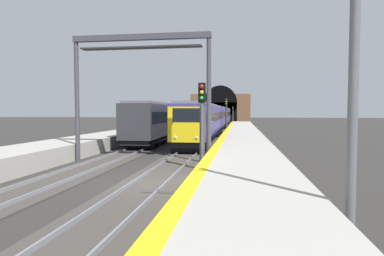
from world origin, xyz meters
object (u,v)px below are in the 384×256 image
object	(u,v)px
railway_signal_far	(233,113)
train_main_approaching	(216,117)
train_adjacent_platform	(178,118)
overhead_signal_gantry	(141,67)
catenary_mast_near	(352,72)
railway_signal_near	(202,117)
railway_signal_mid	(226,112)

from	to	relation	value
railway_signal_far	train_main_approaching	bearing A→B (deg)	-2.57
train_adjacent_platform	overhead_signal_gantry	xyz separation A→B (m)	(-23.83, -2.23, 3.57)
overhead_signal_gantry	catenary_mast_near	bearing A→B (deg)	-144.11
railway_signal_near	catenary_mast_near	bearing A→B (deg)	25.28
catenary_mast_near	railway_signal_far	bearing A→B (deg)	2.99
railway_signal_near	overhead_signal_gantry	size ratio (longest dim) A/B	0.54
railway_signal_mid	overhead_signal_gantry	size ratio (longest dim) A/B	0.59
train_adjacent_platform	railway_signal_near	xyz separation A→B (m)	(-26.13, -6.26, 0.57)
train_main_approaching	railway_signal_near	xyz separation A→B (m)	(-35.61, -1.80, 0.61)
train_main_approaching	railway_signal_far	distance (m)	40.04
train_adjacent_platform	railway_signal_near	distance (m)	26.88
train_adjacent_platform	overhead_signal_gantry	bearing A→B (deg)	-175.33
railway_signal_far	catenary_mast_near	world-z (taller)	catenary_mast_near
train_main_approaching	overhead_signal_gantry	bearing A→B (deg)	-4.03
railway_signal_near	catenary_mast_near	xyz separation A→B (m)	(-9.41, -4.44, 1.18)
train_adjacent_platform	catenary_mast_near	bearing A→B (deg)	-163.92
train_main_approaching	overhead_signal_gantry	xyz separation A→B (m)	(-33.32, 2.23, 3.62)
railway_signal_near	overhead_signal_gantry	xyz separation A→B (m)	(2.30, 4.03, 3.00)
train_adjacent_platform	railway_signal_mid	xyz separation A→B (m)	(4.82, -6.26, 0.81)
railway_signal_mid	railway_signal_far	distance (m)	44.66
railway_signal_mid	overhead_signal_gantry	xyz separation A→B (m)	(-28.66, 4.03, 2.76)
train_main_approaching	overhead_signal_gantry	world-z (taller)	overhead_signal_gantry
railway_signal_far	catenary_mast_near	distance (m)	85.14
train_main_approaching	catenary_mast_near	size ratio (longest dim) A/B	7.69
train_adjacent_platform	railway_signal_mid	world-z (taller)	railway_signal_mid
train_adjacent_platform	railway_signal_mid	distance (m)	7.94
railway_signal_near	railway_signal_mid	bearing A→B (deg)	-180.00
railway_signal_mid	catenary_mast_near	bearing A→B (deg)	6.28
railway_signal_far	catenary_mast_near	bearing A→B (deg)	2.99
railway_signal_near	train_adjacent_platform	bearing A→B (deg)	-166.53
railway_signal_mid	railway_signal_far	bearing A→B (deg)	-180.00
railway_signal_mid	catenary_mast_near	xyz separation A→B (m)	(-40.36, -4.44, 0.93)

